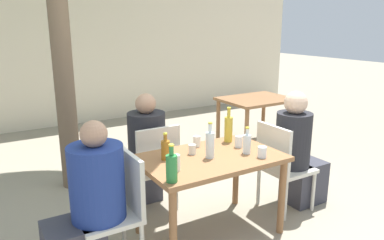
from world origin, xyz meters
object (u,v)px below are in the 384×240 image
object	(u,v)px
oil_cruet_4	(228,128)
drinking_glass_3	(192,149)
patio_chair_2	(154,164)
drinking_glass_0	(262,152)
person_seated_0	(88,208)
person_seated_2	(144,154)
patio_chair_1	(281,163)
person_seated_1	(298,155)
drinking_glass_1	(197,141)
drinking_glass_4	(176,163)
water_bottle_1	(210,144)
amber_bottle_2	(166,149)
dining_table_back	(256,105)
drinking_glass_2	(239,142)
dining_table_front	(210,167)
patio_chair_0	(118,204)
water_bottle_3	(247,143)
green_bottle_0	(172,167)

from	to	relation	value
oil_cruet_4	drinking_glass_3	world-z (taller)	oil_cruet_4
patio_chair_2	drinking_glass_0	bearing A→B (deg)	124.38
person_seated_0	person_seated_2	xyz separation A→B (m)	(0.82, 0.85, -0.01)
patio_chair_1	person_seated_1	bearing A→B (deg)	-90.00
drinking_glass_1	drinking_glass_4	distance (m)	0.61
water_bottle_1	amber_bottle_2	distance (m)	0.37
person_seated_2	drinking_glass_3	xyz separation A→B (m)	(0.14, -0.72, 0.24)
dining_table_back	patio_chair_2	distance (m)	2.49
amber_bottle_2	drinking_glass_0	size ratio (longest dim) A/B	2.43
oil_cruet_4	drinking_glass_0	bearing A→B (deg)	-92.10
person_seated_0	drinking_glass_2	xyz separation A→B (m)	(1.41, 0.06, 0.25)
patio_chair_2	water_bottle_1	distance (m)	0.76
person_seated_2	water_bottle_1	xyz separation A→B (m)	(0.22, -0.88, 0.32)
patio_chair_1	amber_bottle_2	bearing A→B (deg)	83.88
dining_table_front	person_seated_1	size ratio (longest dim) A/B	1.01
patio_chair_0	amber_bottle_2	xyz separation A→B (m)	(0.47, 0.13, 0.32)
patio_chair_2	water_bottle_3	bearing A→B (deg)	127.24
water_bottle_1	drinking_glass_1	bearing A→B (deg)	78.63
green_bottle_0	drinking_glass_2	world-z (taller)	green_bottle_0
person_seated_1	drinking_glass_4	distance (m)	1.50
water_bottle_3	drinking_glass_2	distance (m)	0.18
patio_chair_1	water_bottle_3	xyz separation A→B (m)	(-0.52, -0.10, 0.32)
person_seated_2	green_bottle_0	size ratio (longest dim) A/B	4.18
person_seated_0	person_seated_1	size ratio (longest dim) A/B	0.98
drinking_glass_0	dining_table_front	bearing A→B (deg)	144.67
green_bottle_0	amber_bottle_2	xyz separation A→B (m)	(0.17, 0.42, -0.02)
person_seated_1	water_bottle_1	distance (m)	1.13
dining_table_front	dining_table_back	bearing A→B (deg)	40.72
amber_bottle_2	water_bottle_3	xyz separation A→B (m)	(0.67, -0.23, 0.00)
patio_chair_2	dining_table_back	bearing A→B (deg)	-153.82
drinking_glass_1	person_seated_0	bearing A→B (deg)	-165.77
patio_chair_0	dining_table_front	bearing A→B (deg)	90.00
patio_chair_1	oil_cruet_4	bearing A→B (deg)	61.66
water_bottle_3	drinking_glass_4	xyz separation A→B (m)	(-0.71, -0.03, -0.03)
patio_chair_1	patio_chair_2	size ratio (longest dim) A/B	1.00
green_bottle_0	patio_chair_1	bearing A→B (deg)	12.15
water_bottle_3	drinking_glass_0	bearing A→B (deg)	-72.62
patio_chair_1	water_bottle_3	size ratio (longest dim) A/B	3.76
oil_cruet_4	patio_chair_1	bearing A→B (deg)	-28.34
dining_table_front	green_bottle_0	xyz separation A→B (m)	(-0.53, -0.29, 0.20)
green_bottle_0	oil_cruet_4	bearing A→B (deg)	31.02
person_seated_2	water_bottle_3	distance (m)	1.14
dining_table_front	person_seated_2	xyz separation A→B (m)	(-0.24, 0.85, -0.10)
patio_chair_1	oil_cruet_4	world-z (taller)	oil_cruet_4
person_seated_0	drinking_glass_4	world-z (taller)	person_seated_0
drinking_glass_0	drinking_glass_2	bearing A→B (deg)	90.44
green_bottle_0	person_seated_0	bearing A→B (deg)	151.17
water_bottle_1	drinking_glass_3	distance (m)	0.19
patio_chair_1	drinking_glass_1	xyz separation A→B (m)	(-0.79, 0.28, 0.28)
patio_chair_0	person_seated_1	world-z (taller)	person_seated_1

